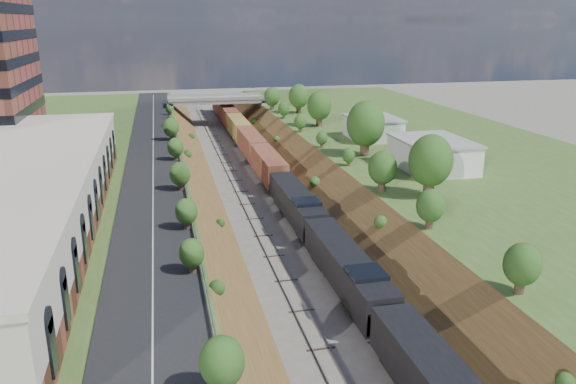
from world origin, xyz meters
name	(u,v)px	position (x,y,z in m)	size (l,w,h in m)	color
platform_left	(23,195)	(-33.00, 60.00, 2.50)	(44.00, 180.00, 5.00)	#3D5B25
platform_right	(461,168)	(33.00, 60.00, 2.50)	(44.00, 180.00, 5.00)	#3D5B25
embankment_left	(187,202)	(-11.00, 60.00, 0.00)	(7.07, 180.00, 7.07)	olive
embankment_right	(331,192)	(11.00, 60.00, 0.00)	(7.07, 180.00, 7.07)	olive
rail_left_track	(244,197)	(-2.60, 60.00, 0.09)	(1.58, 180.00, 0.18)	gray
rail_right_track	(278,195)	(2.60, 60.00, 0.09)	(1.58, 180.00, 0.18)	gray
road	(153,170)	(-15.50, 60.00, 5.05)	(8.00, 180.00, 0.10)	black
guardrail	(182,165)	(-11.40, 59.80, 5.55)	(0.10, 171.00, 0.70)	#99999E
commercial_building	(21,199)	(-28.00, 38.00, 8.51)	(14.30, 62.30, 7.00)	brown
overpass	(217,105)	(0.00, 122.00, 4.92)	(24.50, 8.30, 7.40)	gray
white_building_near	(433,155)	(23.50, 52.00, 7.00)	(9.00, 12.00, 4.00)	silver
white_building_far	(373,129)	(23.00, 74.00, 6.80)	(8.00, 10.00, 3.60)	silver
tree_right_large	(431,161)	(17.00, 40.00, 9.38)	(5.25, 5.25, 7.61)	#473323
tree_left_crest	(201,273)	(-11.80, 20.00, 7.04)	(2.45, 2.45, 3.55)	#473323
freight_train	(261,157)	(2.60, 73.94, 2.72)	(3.25, 147.94, 4.81)	black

